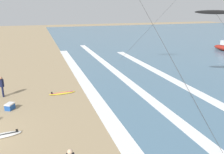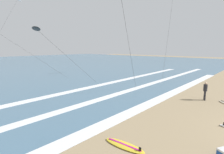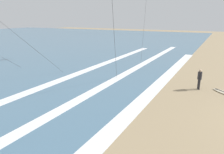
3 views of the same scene
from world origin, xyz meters
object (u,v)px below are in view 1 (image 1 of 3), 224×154
(surfboard_foreground_flat, at_px, (1,136))
(cooler_box, at_px, (10,106))
(surfboard_left_pile, at_px, (62,93))
(surfer_background_far, at_px, (2,85))
(kite_black_far_left, at_px, (215,12))

(surfboard_foreground_flat, bearing_deg, cooler_box, 177.33)
(surfboard_left_pile, height_order, cooler_box, cooler_box)
(surfer_background_far, bearing_deg, cooler_box, 14.45)
(surfboard_foreground_flat, relative_size, cooler_box, 2.86)
(surfboard_left_pile, distance_m, surfboard_foreground_flat, 6.83)
(surfboard_left_pile, xyz_separation_m, surfboard_foreground_flat, (5.62, -3.88, 0.00))
(cooler_box, bearing_deg, kite_black_far_left, 89.74)
(surfer_background_far, distance_m, surfboard_foreground_flat, 6.42)
(surfer_background_far, xyz_separation_m, kite_black_far_left, (2.80, 16.62, 5.29))
(surfboard_foreground_flat, bearing_deg, kite_black_far_left, 102.39)
(surfboard_left_pile, height_order, kite_black_far_left, kite_black_far_left)
(surfboard_left_pile, bearing_deg, surfboard_foreground_flat, -34.66)
(kite_black_far_left, height_order, cooler_box, kite_black_far_left)
(kite_black_far_left, bearing_deg, surfer_background_far, -99.55)
(cooler_box, bearing_deg, surfer_background_far, -165.55)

